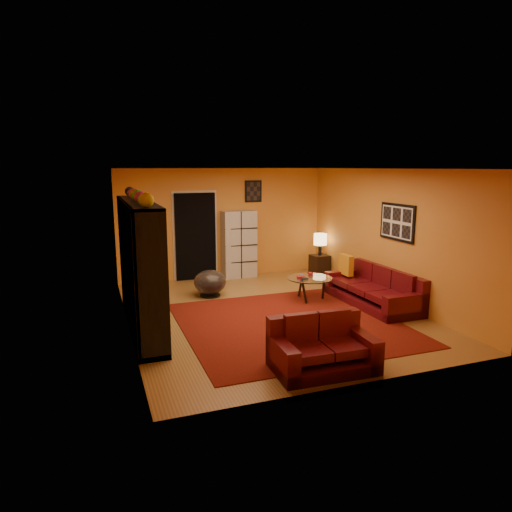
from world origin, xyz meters
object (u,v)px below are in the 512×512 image
object	(u,v)px
storage_cabinet	(239,244)
side_table	(320,265)
tv	(143,269)
loveseat	(321,347)
entertainment_unit	(140,266)
coffee_table	(310,280)
bowl_chair	(210,282)
table_lamp	(320,240)
sofa	(376,290)

from	to	relation	value
storage_cabinet	side_table	bearing A→B (deg)	-16.15
tv	loveseat	xyz separation A→B (m)	(2.00, -2.47, -0.69)
entertainment_unit	coffee_table	xyz separation A→B (m)	(3.32, 0.46, -0.64)
tv	coffee_table	world-z (taller)	tv
tv	bowl_chair	size ratio (longest dim) A/B	1.33
loveseat	side_table	distance (m)	5.35
bowl_chair	coffee_table	bearing A→B (deg)	-27.88
coffee_table	storage_cabinet	world-z (taller)	storage_cabinet
tv	table_lamp	size ratio (longest dim) A/B	1.67
tv	storage_cabinet	world-z (taller)	storage_cabinet
tv	sofa	bearing A→B (deg)	-93.48
storage_cabinet	side_table	size ratio (longest dim) A/B	3.21
side_table	loveseat	bearing A→B (deg)	-117.59
tv	bowl_chair	bearing A→B (deg)	-46.88
sofa	storage_cabinet	bearing A→B (deg)	120.04
loveseat	storage_cabinet	bearing A→B (deg)	-3.88
loveseat	bowl_chair	xyz separation A→B (m)	(-0.53, 3.84, 0.00)
tv	side_table	bearing A→B (deg)	-63.03
sofa	coffee_table	size ratio (longest dim) A/B	2.41
coffee_table	bowl_chair	world-z (taller)	bowl_chair
tv	side_table	world-z (taller)	tv
loveseat	storage_cabinet	xyz separation A→B (m)	(0.55, 5.22, 0.52)
bowl_chair	side_table	world-z (taller)	bowl_chair
entertainment_unit	side_table	xyz separation A→B (m)	(4.53, 2.32, -0.80)
sofa	loveseat	world-z (taller)	same
entertainment_unit	sofa	distance (m)	4.48
loveseat	table_lamp	world-z (taller)	table_lamp
entertainment_unit	storage_cabinet	size ratio (longest dim) A/B	1.87
storage_cabinet	side_table	xyz separation A→B (m)	(1.93, -0.48, -0.55)
storage_cabinet	table_lamp	distance (m)	1.99
tv	table_lamp	distance (m)	5.02
sofa	side_table	distance (m)	2.54
sofa	loveseat	distance (m)	3.23
sofa	entertainment_unit	bearing A→B (deg)	176.18
sofa	table_lamp	xyz separation A→B (m)	(0.11, 2.54, 0.59)
loveseat	side_table	xyz separation A→B (m)	(2.48, 4.74, -0.04)
side_table	storage_cabinet	bearing A→B (deg)	166.04
tv	coffee_table	bearing A→B (deg)	-82.69
sofa	storage_cabinet	size ratio (longest dim) A/B	1.36
entertainment_unit	side_table	size ratio (longest dim) A/B	6.00
sofa	side_table	bearing A→B (deg)	86.51
side_table	sofa	bearing A→B (deg)	-92.55
table_lamp	loveseat	bearing A→B (deg)	-117.59
loveseat	table_lamp	size ratio (longest dim) A/B	2.55
entertainment_unit	tv	distance (m)	0.10
bowl_chair	storage_cabinet	bearing A→B (deg)	51.99
coffee_table	bowl_chair	size ratio (longest dim) A/B	1.36
entertainment_unit	side_table	world-z (taller)	entertainment_unit
bowl_chair	side_table	size ratio (longest dim) A/B	1.33
entertainment_unit	bowl_chair	xyz separation A→B (m)	(1.52, 1.42, -0.76)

